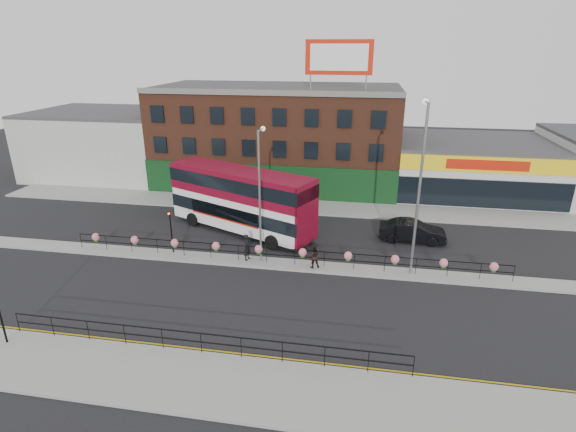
% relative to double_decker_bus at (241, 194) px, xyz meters
% --- Properties ---
extents(ground, '(120.00, 120.00, 0.00)m').
position_rel_double_decker_bus_xyz_m(ground, '(4.20, -5.41, -3.15)').
color(ground, black).
rests_on(ground, ground).
extents(south_pavement, '(60.00, 4.00, 0.15)m').
position_rel_double_decker_bus_xyz_m(south_pavement, '(4.20, -17.41, -3.08)').
color(south_pavement, gray).
rests_on(south_pavement, ground).
extents(north_pavement, '(60.00, 4.00, 0.15)m').
position_rel_double_decker_bus_xyz_m(north_pavement, '(4.20, 6.59, -3.08)').
color(north_pavement, gray).
rests_on(north_pavement, ground).
extents(median, '(60.00, 1.60, 0.15)m').
position_rel_double_decker_bus_xyz_m(median, '(4.20, -5.41, -3.08)').
color(median, gray).
rests_on(median, ground).
extents(yellow_line_inner, '(60.00, 0.10, 0.01)m').
position_rel_double_decker_bus_xyz_m(yellow_line_inner, '(4.20, -15.11, -3.15)').
color(yellow_line_inner, gold).
rests_on(yellow_line_inner, ground).
extents(yellow_line_outer, '(60.00, 0.10, 0.01)m').
position_rel_double_decker_bus_xyz_m(yellow_line_outer, '(4.20, -15.29, -3.15)').
color(yellow_line_outer, gold).
rests_on(yellow_line_outer, ground).
extents(brick_building, '(25.00, 12.21, 10.30)m').
position_rel_double_decker_bus_xyz_m(brick_building, '(0.20, 14.55, 1.97)').
color(brick_building, brown).
rests_on(brick_building, ground).
extents(supermarket, '(15.00, 12.25, 5.30)m').
position_rel_double_decker_bus_xyz_m(supermarket, '(20.20, 14.49, -0.50)').
color(supermarket, silver).
rests_on(supermarket, ground).
extents(warehouse_west, '(15.50, 12.00, 7.30)m').
position_rel_double_decker_bus_xyz_m(warehouse_west, '(-20.05, 14.59, 0.50)').
color(warehouse_west, '#B3B3AE').
rests_on(warehouse_west, ground).
extents(billboard, '(6.00, 0.29, 4.40)m').
position_rel_double_decker_bus_xyz_m(billboard, '(6.70, 9.57, 10.03)').
color(billboard, red).
rests_on(billboard, brick_building).
extents(median_railing, '(30.04, 0.56, 1.23)m').
position_rel_double_decker_bus_xyz_m(median_railing, '(4.20, -5.41, -2.11)').
color(median_railing, black).
rests_on(median_railing, median).
extents(south_railing, '(20.04, 0.05, 1.12)m').
position_rel_double_decker_bus_xyz_m(south_railing, '(2.20, -15.51, -2.19)').
color(south_railing, black).
rests_on(south_railing, south_pavement).
extents(double_decker_bus, '(12.76, 7.98, 5.13)m').
position_rel_double_decker_bus_xyz_m(double_decker_bus, '(0.00, 0.00, 0.00)').
color(double_decker_bus, white).
rests_on(double_decker_bus, ground).
extents(car, '(2.16, 5.16, 1.65)m').
position_rel_double_decker_bus_xyz_m(car, '(13.44, 0.32, -2.33)').
color(car, black).
rests_on(car, ground).
extents(pedestrian_a, '(0.90, 0.78, 1.89)m').
position_rel_double_decker_bus_xyz_m(pedestrian_a, '(1.82, -5.24, -2.06)').
color(pedestrian_a, black).
rests_on(pedestrian_a, median).
extents(pedestrian_b, '(1.22, 1.15, 1.70)m').
position_rel_double_decker_bus_xyz_m(pedestrian_b, '(6.50, -5.64, -2.16)').
color(pedestrian_b, black).
rests_on(pedestrian_b, median).
extents(lamp_column_west, '(0.33, 1.60, 9.09)m').
position_rel_double_decker_bus_xyz_m(lamp_column_west, '(2.79, -5.00, 2.39)').
color(lamp_column_west, gray).
rests_on(lamp_column_west, median).
extents(lamp_column_east, '(0.40, 1.93, 11.03)m').
position_rel_double_decker_bus_xyz_m(lamp_column_east, '(12.90, -5.08, 3.53)').
color(lamp_column_east, gray).
rests_on(lamp_column_east, median).
extents(traffic_light_median, '(0.15, 0.28, 3.65)m').
position_rel_double_decker_bus_xyz_m(traffic_light_median, '(-3.80, -5.02, -0.69)').
color(traffic_light_median, black).
rests_on(traffic_light_median, median).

